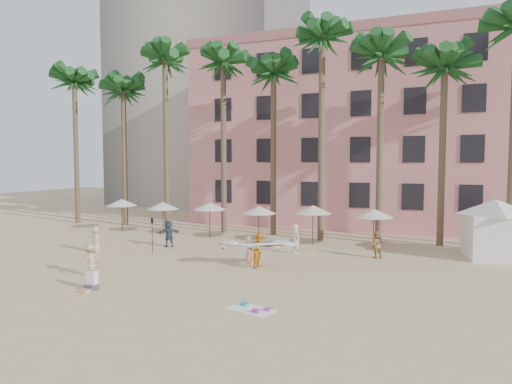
{
  "coord_description": "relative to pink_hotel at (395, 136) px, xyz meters",
  "views": [
    {
      "loc": [
        11.02,
        -17.45,
        5.77
      ],
      "look_at": [
        1.44,
        6.0,
        4.0
      ],
      "focal_mm": 32.0,
      "sensor_mm": 36.0,
      "label": 1
    }
  ],
  "objects": [
    {
      "name": "ground",
      "position": [
        -7.0,
        -26.0,
        -8.0
      ],
      "size": [
        120.0,
        120.0,
        0.0
      ],
      "primitive_type": "plane",
      "color": "#D1B789",
      "rests_on": "ground"
    },
    {
      "name": "pink_hotel",
      "position": [
        0.0,
        0.0,
        0.0
      ],
      "size": [
        35.0,
        14.0,
        16.0
      ],
      "primitive_type": "cube",
      "color": "#DE8788",
      "rests_on": "ground"
    },
    {
      "name": "grey_tower",
      "position": [
        -25.0,
        12.0,
        17.0
      ],
      "size": [
        22.0,
        18.0,
        50.0
      ],
      "primitive_type": "cube",
      "color": "#A89E8E",
      "rests_on": "ground"
    },
    {
      "name": "palm_row",
      "position": [
        -6.49,
        -11.0,
        4.97
      ],
      "size": [
        44.4,
        5.4,
        16.3
      ],
      "color": "brown",
      "rests_on": "ground"
    },
    {
      "name": "umbrella_row",
      "position": [
        -10.0,
        -13.5,
        -5.67
      ],
      "size": [
        22.5,
        2.7,
        2.73
      ],
      "color": "#332B23",
      "rests_on": "ground"
    },
    {
      "name": "cabana",
      "position": [
        6.96,
        -13.64,
        -5.93
      ],
      "size": [
        5.22,
        5.22,
        3.5
      ],
      "color": "silver",
      "rests_on": "ground"
    },
    {
      "name": "beach_towel",
      "position": [
        -2.62,
        -27.51,
        -7.97
      ],
      "size": [
        2.0,
        1.44,
        0.14
      ],
      "color": "white",
      "rests_on": "ground"
    },
    {
      "name": "carrier_yellow",
      "position": [
        -5.5,
        -21.11,
        -7.04
      ],
      "size": [
        2.96,
        1.67,
        1.7
      ],
      "color": "tan",
      "rests_on": "ground"
    },
    {
      "name": "carrier_white",
      "position": [
        -4.95,
        -20.91,
        -7.01
      ],
      "size": [
        3.2,
        1.57,
        1.87
      ],
      "color": "orange",
      "rests_on": "ground"
    },
    {
      "name": "beachgoers",
      "position": [
        -9.92,
        -19.73,
        -7.15
      ],
      "size": [
        17.42,
        10.79,
        1.82
      ],
      "color": "tan",
      "rests_on": "ground"
    },
    {
      "name": "paddle",
      "position": [
        -12.49,
        -20.02,
        -6.59
      ],
      "size": [
        0.18,
        0.04,
        2.23
      ],
      "color": "black",
      "rests_on": "ground"
    },
    {
      "name": "seated_man",
      "position": [
        -10.3,
        -27.82,
        -7.62
      ],
      "size": [
        0.49,
        0.85,
        1.11
      ],
      "color": "#3F3F4C",
      "rests_on": "ground"
    }
  ]
}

